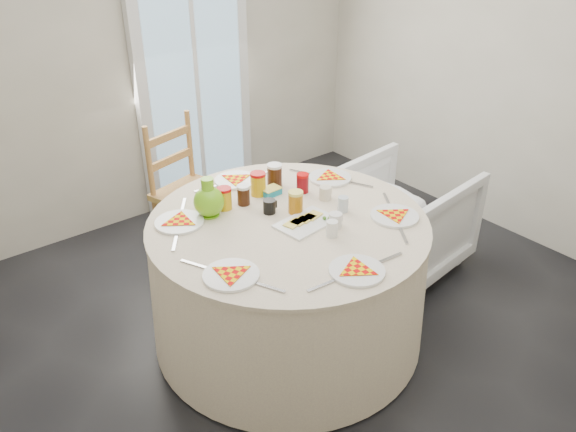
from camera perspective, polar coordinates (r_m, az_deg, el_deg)
floor at (r=3.49m, az=2.62°, el=-11.52°), size 4.00×4.00×0.00m
wall_back at (r=4.45m, az=-14.76°, el=15.67°), size 4.00×0.02×2.60m
wall_right at (r=4.36m, az=23.97°, el=13.90°), size 0.02×4.00×2.60m
glass_door at (r=4.64m, az=-9.54°, el=13.54°), size 1.00×0.08×2.10m
table at (r=3.25m, az=-0.00°, el=-6.55°), size 1.58×1.58×0.80m
wooden_chair at (r=4.01m, az=-9.66°, el=2.05°), size 0.55×0.54×1.01m
armchair at (r=3.95m, az=11.56°, el=0.08°), size 0.82×0.87×0.81m
place_settings at (r=3.04m, az=-0.00°, el=-0.49°), size 1.56×1.56×0.03m
jar_cluster at (r=3.22m, az=-2.54°, el=2.32°), size 0.60×0.47×0.16m
butter_tub at (r=3.30m, az=-1.74°, el=2.36°), size 0.12×0.09×0.05m
green_pitcher at (r=3.07m, az=-8.06°, el=1.67°), size 0.22×0.22×0.22m
cheese_platter at (r=3.01m, az=1.84°, el=-0.80°), size 0.34×0.24×0.04m
mugs_glasses at (r=3.11m, az=2.08°, el=1.09°), size 0.54×0.54×0.10m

